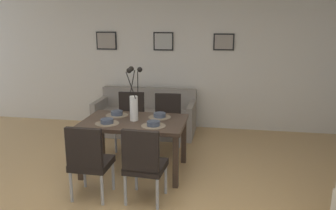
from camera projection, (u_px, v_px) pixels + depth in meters
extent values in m
plane|color=tan|center=(136.00, 210.00, 3.87)|extent=(9.00, 9.00, 0.00)
cube|color=silver|center=(178.00, 61.00, 6.66)|extent=(9.00, 0.10, 2.60)
cube|color=#3D2D23|center=(134.00, 122.00, 4.71)|extent=(1.40, 0.92, 0.05)
cube|color=#3D2D23|center=(184.00, 141.00, 5.07)|extent=(0.07, 0.07, 0.69)
cube|color=#3D2D23|center=(102.00, 136.00, 5.29)|extent=(0.07, 0.07, 0.69)
cube|color=#3D2D23|center=(176.00, 162.00, 4.31)|extent=(0.07, 0.07, 0.69)
cube|color=#3D2D23|center=(80.00, 155.00, 4.53)|extent=(0.07, 0.07, 0.69)
cube|color=black|center=(92.00, 163.00, 4.08)|extent=(0.44, 0.44, 0.08)
cube|color=black|center=(84.00, 149.00, 3.84)|extent=(0.42, 0.06, 0.48)
cylinder|color=#9EA0A5|center=(113.00, 175.00, 4.29)|extent=(0.04, 0.04, 0.38)
cylinder|color=#9EA0A5|center=(85.00, 173.00, 4.35)|extent=(0.04, 0.04, 0.38)
cylinder|color=#9EA0A5|center=(102.00, 190.00, 3.92)|extent=(0.04, 0.04, 0.38)
cylinder|color=#9EA0A5|center=(71.00, 187.00, 3.99)|extent=(0.04, 0.04, 0.38)
cube|color=black|center=(130.00, 125.00, 5.59)|extent=(0.47, 0.47, 0.08)
cube|color=black|center=(132.00, 106.00, 5.72)|extent=(0.42, 0.09, 0.48)
cylinder|color=#9EA0A5|center=(116.00, 141.00, 5.49)|extent=(0.04, 0.04, 0.38)
cylinder|color=#9EA0A5|center=(139.00, 142.00, 5.45)|extent=(0.04, 0.04, 0.38)
cylinder|color=#9EA0A5|center=(121.00, 134.00, 5.85)|extent=(0.04, 0.04, 0.38)
cylinder|color=#9EA0A5|center=(143.00, 135.00, 5.81)|extent=(0.04, 0.04, 0.38)
cube|color=black|center=(146.00, 166.00, 4.00)|extent=(0.47, 0.47, 0.08)
cube|color=black|center=(140.00, 151.00, 3.76)|extent=(0.42, 0.09, 0.48)
cylinder|color=#9EA0A5|center=(166.00, 179.00, 4.19)|extent=(0.04, 0.04, 0.38)
cylinder|color=#9EA0A5|center=(136.00, 176.00, 4.28)|extent=(0.04, 0.04, 0.38)
cylinder|color=#9EA0A5|center=(157.00, 194.00, 3.83)|extent=(0.04, 0.04, 0.38)
cylinder|color=#9EA0A5|center=(125.00, 190.00, 3.92)|extent=(0.04, 0.04, 0.38)
cube|color=black|center=(167.00, 127.00, 5.48)|extent=(0.47, 0.47, 0.08)
cube|color=black|center=(168.00, 108.00, 5.60)|extent=(0.42, 0.09, 0.48)
cylinder|color=#9EA0A5|center=(153.00, 144.00, 5.37)|extent=(0.04, 0.04, 0.38)
cylinder|color=#9EA0A5|center=(178.00, 145.00, 5.33)|extent=(0.04, 0.04, 0.38)
cylinder|color=#9EA0A5|center=(157.00, 136.00, 5.74)|extent=(0.04, 0.04, 0.38)
cylinder|color=#9EA0A5|center=(179.00, 137.00, 5.70)|extent=(0.04, 0.04, 0.38)
cylinder|color=white|center=(134.00, 108.00, 4.66)|extent=(0.11, 0.11, 0.34)
cylinder|color=black|center=(138.00, 84.00, 4.59)|extent=(0.05, 0.12, 0.37)
sphere|color=black|center=(140.00, 70.00, 4.54)|extent=(0.07, 0.07, 0.07)
cylinder|color=black|center=(132.00, 84.00, 4.64)|extent=(0.08, 0.05, 0.38)
sphere|color=black|center=(131.00, 69.00, 4.62)|extent=(0.07, 0.07, 0.07)
cylinder|color=black|center=(131.00, 85.00, 4.53)|extent=(0.15, 0.06, 0.36)
sphere|color=black|center=(129.00, 71.00, 4.46)|extent=(0.07, 0.07, 0.07)
cylinder|color=#7F705B|center=(107.00, 123.00, 4.56)|extent=(0.32, 0.32, 0.01)
cylinder|color=#475166|center=(107.00, 121.00, 4.55)|extent=(0.17, 0.17, 0.06)
cylinder|color=#3C4556|center=(107.00, 120.00, 4.55)|extent=(0.13, 0.13, 0.04)
cylinder|color=#7F705B|center=(117.00, 115.00, 4.95)|extent=(0.32, 0.32, 0.01)
cylinder|color=#475166|center=(117.00, 113.00, 4.94)|extent=(0.17, 0.17, 0.06)
cylinder|color=#3C4556|center=(117.00, 112.00, 4.94)|extent=(0.13, 0.13, 0.04)
cylinder|color=#7F705B|center=(153.00, 126.00, 4.45)|extent=(0.32, 0.32, 0.01)
cylinder|color=#475166|center=(153.00, 123.00, 4.44)|extent=(0.17, 0.17, 0.06)
cylinder|color=#3C4556|center=(153.00, 122.00, 4.44)|extent=(0.13, 0.13, 0.04)
cylinder|color=#7F705B|center=(160.00, 117.00, 4.85)|extent=(0.32, 0.32, 0.01)
cylinder|color=#475166|center=(160.00, 115.00, 4.84)|extent=(0.17, 0.17, 0.06)
cylinder|color=#3C4556|center=(160.00, 114.00, 4.83)|extent=(0.13, 0.13, 0.04)
cube|color=gray|center=(145.00, 122.00, 6.44)|extent=(1.84, 0.84, 0.42)
cube|color=gray|center=(149.00, 98.00, 6.67)|extent=(1.84, 0.16, 0.38)
cube|color=gray|center=(192.00, 108.00, 6.22)|extent=(0.10, 0.84, 0.20)
cube|color=gray|center=(101.00, 104.00, 6.51)|extent=(0.10, 0.84, 0.20)
cube|color=black|center=(106.00, 41.00, 6.74)|extent=(0.41, 0.02, 0.35)
cube|color=#9E9389|center=(106.00, 41.00, 6.73)|extent=(0.36, 0.01, 0.30)
cube|color=black|center=(163.00, 41.00, 6.55)|extent=(0.38, 0.02, 0.35)
cube|color=#B2B2AD|center=(163.00, 41.00, 6.54)|extent=(0.33, 0.01, 0.30)
cube|color=black|center=(224.00, 42.00, 6.36)|extent=(0.38, 0.02, 0.31)
cube|color=#9E9389|center=(224.00, 42.00, 6.35)|extent=(0.33, 0.01, 0.26)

